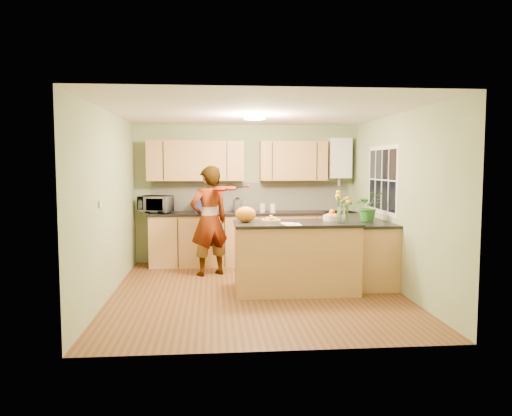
{
  "coord_description": "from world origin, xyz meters",
  "views": [
    {
      "loc": [
        -0.6,
        -6.86,
        1.79
      ],
      "look_at": [
        0.04,
        0.5,
        1.14
      ],
      "focal_mm": 35.0,
      "sensor_mm": 36.0,
      "label": 1
    }
  ],
  "objects": [
    {
      "name": "splashback",
      "position": [
        0.1,
        2.23,
        1.2
      ],
      "size": [
        3.6,
        0.02,
        0.52
      ],
      "primitive_type": "cube",
      "color": "beige",
      "rests_on": "back_counter"
    },
    {
      "name": "violinist",
      "position": [
        -0.66,
        1.14,
        0.88
      ],
      "size": [
        0.76,
        0.65,
        1.76
      ],
      "primitive_type": "imported",
      "rotation": [
        0.0,
        0.0,
        3.57
      ],
      "color": "#DFA388",
      "rests_on": "floor"
    },
    {
      "name": "light_switch",
      "position": [
        -1.99,
        -0.6,
        1.3
      ],
      "size": [
        0.02,
        0.09,
        0.09
      ],
      "primitive_type": "cube",
      "color": "white",
      "rests_on": "wall_left"
    },
    {
      "name": "jar_cream",
      "position": [
        0.28,
        1.95,
        1.02
      ],
      "size": [
        0.13,
        0.13,
        0.16
      ],
      "primitive_type": "cylinder",
      "rotation": [
        0.0,
        0.0,
        0.28
      ],
      "color": "beige",
      "rests_on": "back_counter"
    },
    {
      "name": "orange_bowl",
      "position": [
        1.1,
        0.13,
        1.05
      ],
      "size": [
        0.25,
        0.25,
        0.15
      ],
      "color": "beige",
      "rests_on": "peninsula_island"
    },
    {
      "name": "ceiling",
      "position": [
        0.0,
        0.0,
        2.5
      ],
      "size": [
        4.0,
        4.5,
        0.02
      ],
      "primitive_type": "cube",
      "color": "white",
      "rests_on": "wall_back"
    },
    {
      "name": "boiler",
      "position": [
        1.7,
        2.09,
        1.9
      ],
      "size": [
        0.4,
        0.3,
        0.86
      ],
      "color": "white",
      "rests_on": "wall_back"
    },
    {
      "name": "orange_bag",
      "position": [
        -0.15,
        0.03,
        1.09
      ],
      "size": [
        0.36,
        0.34,
        0.22
      ],
      "primitive_type": "ellipsoid",
      "rotation": [
        0.0,
        0.0,
        -0.4
      ],
      "color": "orange",
      "rests_on": "peninsula_island"
    },
    {
      "name": "wall_front",
      "position": [
        0.0,
        -2.25,
        1.25
      ],
      "size": [
        4.0,
        0.02,
        2.5
      ],
      "primitive_type": "cube",
      "color": "gray",
      "rests_on": "floor"
    },
    {
      "name": "back_counter",
      "position": [
        0.1,
        1.95,
        0.47
      ],
      "size": [
        3.64,
        0.62,
        0.94
      ],
      "color": "#C17C4D",
      "rests_on": "floor"
    },
    {
      "name": "window_right",
      "position": [
        1.99,
        0.6,
        1.55
      ],
      "size": [
        0.01,
        1.3,
        1.05
      ],
      "color": "white",
      "rests_on": "wall_right"
    },
    {
      "name": "floor",
      "position": [
        0.0,
        0.0,
        0.0
      ],
      "size": [
        4.5,
        4.5,
        0.0
      ],
      "primitive_type": "plane",
      "color": "#552F18",
      "rests_on": "ground"
    },
    {
      "name": "papers",
      "position": [
        0.45,
        -0.32,
        0.99
      ],
      "size": [
        0.22,
        0.3,
        0.01
      ],
      "primitive_type": "cube",
      "color": "white",
      "rests_on": "peninsula_island"
    },
    {
      "name": "flower_vase",
      "position": [
        1.15,
        -0.2,
        1.31
      ],
      "size": [
        0.27,
        0.27,
        0.5
      ],
      "rotation": [
        0.0,
        0.0,
        -0.28
      ],
      "color": "silver",
      "rests_on": "peninsula_island"
    },
    {
      "name": "blue_box",
      "position": [
        -0.75,
        1.98,
        1.07
      ],
      "size": [
        0.33,
        0.24,
        0.26
      ],
      "primitive_type": "cube",
      "rotation": [
        0.0,
        0.0,
        -0.01
      ],
      "color": "navy",
      "rests_on": "back_counter"
    },
    {
      "name": "wall_right",
      "position": [
        2.0,
        0.0,
        1.25
      ],
      "size": [
        0.02,
        4.5,
        2.5
      ],
      "primitive_type": "cube",
      "color": "gray",
      "rests_on": "floor"
    },
    {
      "name": "ceiling_lamp",
      "position": [
        0.0,
        0.3,
        2.46
      ],
      "size": [
        0.3,
        0.3,
        0.07
      ],
      "color": "#FFEABF",
      "rests_on": "ceiling"
    },
    {
      "name": "jar_white",
      "position": [
        0.46,
        1.89,
        1.02
      ],
      "size": [
        0.13,
        0.13,
        0.15
      ],
      "primitive_type": "cylinder",
      "rotation": [
        0.0,
        0.0,
        0.34
      ],
      "color": "white",
      "rests_on": "back_counter"
    },
    {
      "name": "fruit_dish",
      "position": [
        0.2,
        -0.02,
        1.02
      ],
      "size": [
        0.26,
        0.26,
        0.09
      ],
      "color": "beige",
      "rests_on": "peninsula_island"
    },
    {
      "name": "wall_back",
      "position": [
        0.0,
        2.25,
        1.25
      ],
      "size": [
        4.0,
        0.02,
        2.5
      ],
      "primitive_type": "cube",
      "color": "gray",
      "rests_on": "floor"
    },
    {
      "name": "kettle",
      "position": [
        -0.16,
        1.95,
        1.07
      ],
      "size": [
        0.17,
        0.17,
        0.31
      ],
      "rotation": [
        0.0,
        0.0,
        -0.26
      ],
      "color": "#AEAEB3",
      "rests_on": "back_counter"
    },
    {
      "name": "microwave",
      "position": [
        -1.6,
        1.96,
        1.09
      ],
      "size": [
        0.63,
        0.52,
        0.3
      ],
      "primitive_type": "imported",
      "rotation": [
        0.0,
        0.0,
        -0.32
      ],
      "color": "white",
      "rests_on": "back_counter"
    },
    {
      "name": "upper_cabinets",
      "position": [
        -0.18,
        2.08,
        1.85
      ],
      "size": [
        3.2,
        0.34,
        0.7
      ],
      "color": "#C17C4D",
      "rests_on": "wall_back"
    },
    {
      "name": "peninsula_island",
      "position": [
        0.55,
        -0.02,
        0.49
      ],
      "size": [
        1.72,
        0.88,
        0.98
      ],
      "color": "#C17C4D",
      "rests_on": "floor"
    },
    {
      "name": "right_counter",
      "position": [
        1.7,
        0.85,
        0.47
      ],
      "size": [
        0.62,
        2.24,
        0.94
      ],
      "color": "#C17C4D",
      "rests_on": "floor"
    },
    {
      "name": "violin",
      "position": [
        -0.46,
        0.92,
        1.41
      ],
      "size": [
        0.7,
        0.61,
        0.18
      ],
      "primitive_type": null,
      "rotation": [
        0.17,
        0.0,
        -0.61
      ],
      "color": "#530A05",
      "rests_on": "violinist"
    },
    {
      "name": "wall_left",
      "position": [
        -2.0,
        0.0,
        1.25
      ],
      "size": [
        0.02,
        4.5,
        2.5
      ],
      "primitive_type": "cube",
      "color": "gray",
      "rests_on": "floor"
    },
    {
      "name": "potted_plant",
      "position": [
        1.7,
        0.34,
        1.16
      ],
      "size": [
        0.42,
        0.36,
        0.44
      ],
      "primitive_type": "imported",
      "rotation": [
        0.0,
        0.0,
        0.05
      ],
      "color": "#2A7025",
      "rests_on": "right_counter"
    }
  ]
}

